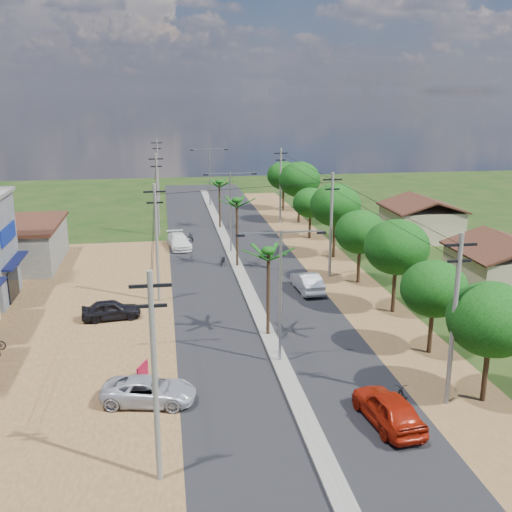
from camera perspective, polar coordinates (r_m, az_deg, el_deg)
The scene contains 38 objects.
ground at distance 35.81m, azimuth 2.27°, elevation -10.13°, with size 160.00×160.00×0.00m, color black.
road at distance 49.56m, azimuth -1.07°, elevation -2.70°, with size 12.00×110.00×0.04m, color black.
median at distance 52.38m, azimuth -1.52°, elevation -1.62°, with size 1.00×90.00×0.18m, color #605E56.
dirt_lot_west at distance 43.43m, azimuth -19.86°, elevation -6.34°, with size 18.00×46.00×0.04m, color #533F1C.
dirt_shoulder_east at distance 51.36m, azimuth 8.37°, elevation -2.22°, with size 5.00×90.00×0.03m, color #533F1C.
low_shed at distance 59.11m, azimuth -22.97°, elevation 1.01°, with size 10.40×10.40×3.95m.
house_east_near at distance 51.01m, azimuth 22.61°, elevation -0.61°, with size 7.60×7.50×4.60m.
house_east_far at distance 66.93m, azimuth 15.46°, elevation 3.63°, with size 7.60×7.50×4.60m.
tree_east_a at distance 32.11m, azimuth 21.50°, elevation -5.64°, with size 4.40×4.40×6.37m.
tree_east_b at distance 37.11m, azimuth 16.60°, elevation -3.01°, with size 4.00×4.00×5.83m.
tree_east_c at distance 43.19m, azimuth 13.25°, elevation 0.83°, with size 4.60×4.60×6.83m.
tree_east_d at distance 49.58m, azimuth 9.90°, elevation 2.25°, with size 4.20×4.20×6.13m.
tree_east_e at distance 56.95m, azimuth 7.57°, elevation 4.82°, with size 4.80×4.80×7.14m.
tree_east_f at distance 64.65m, azimuth 5.20°, elevation 5.07°, with size 3.80×3.80×5.52m.
tree_east_g at distance 72.25m, azimuth 4.16°, elevation 7.27°, with size 5.00×5.00×7.38m.
tree_east_h at distance 80.01m, azimuth 2.65°, elevation 7.65°, with size 4.40×4.40×6.52m.
palm_median_near at distance 37.56m, azimuth 1.19°, elevation 0.13°, with size 2.00×2.00×6.15m.
palm_median_mid at distance 52.93m, azimuth -1.85°, elevation 5.04°, with size 2.00×2.00×6.55m.
palm_median_far at distance 68.73m, azimuth -3.51°, elevation 6.88°, with size 2.00×2.00×5.85m.
streetlight_near at distance 34.02m, azimuth 2.36°, elevation -2.84°, with size 5.10×0.18×8.00m.
streetlight_mid at distance 58.01m, azimuth -2.45°, elevation 4.83°, with size 5.10×0.18×8.00m.
streetlight_far at distance 82.61m, azimuth -4.45°, elevation 7.97°, with size 5.10×0.18×8.00m.
utility_pole_w_a at distance 24.17m, azimuth -9.63°, elevation -11.05°, with size 1.60×0.24×9.00m.
utility_pole_w_b at distance 44.96m, azimuth -9.45°, elevation 1.47°, with size 1.60×0.24×9.00m.
utility_pole_w_c at distance 66.53m, azimuth -9.38°, elevation 5.98°, with size 1.60×0.24×9.00m.
utility_pole_w_d at distance 87.33m, azimuth -9.34°, elevation 8.20°, with size 1.60×0.24×9.00m.
utility_pole_e_a at distance 31.08m, azimuth 18.35°, elevation -5.51°, with size 1.60×0.24×9.00m.
utility_pole_e_b at distance 50.78m, azimuth 7.17°, elevation 3.16°, with size 1.60×0.24×9.00m.
utility_pole_e_c at distance 71.84m, azimuth 2.35°, elevation 6.86°, with size 1.60×0.24×9.00m.
car_red_near at distance 30.10m, azimuth 12.47°, elevation -14.03°, with size 1.94×4.83×1.64m, color maroon.
car_silver_mid at distance 47.77m, azimuth 4.90°, elevation -2.52°, with size 1.62×4.65×1.53m, color #ACAEB5.
car_white_far at distance 61.20m, azimuth -7.36°, elevation 1.38°, with size 2.00×4.93×1.43m, color silver.
car_parked_silver at distance 31.74m, azimuth -10.14°, elevation -12.58°, with size 2.21×4.80×1.33m, color #ACAEB5.
car_parked_dark at distance 43.13m, azimuth -13.62°, elevation -5.03°, with size 1.63×4.05×1.38m, color black.
moto_rider_east at distance 31.93m, azimuth 13.87°, elevation -13.04°, with size 0.62×1.77×0.93m, color black.
moto_rider_west_a at distance 54.99m, azimuth -3.17°, elevation -0.42°, with size 0.59×1.70×0.90m, color black.
moto_rider_west_b at distance 63.97m, azimuth -6.22°, elevation 1.79°, with size 0.43×1.52×0.91m, color black.
roadside_sign at distance 34.02m, azimuth -10.75°, elevation -10.87°, with size 0.58×1.21×1.06m.
Camera 1 is at (-6.38, -31.67, 15.44)m, focal length 42.00 mm.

